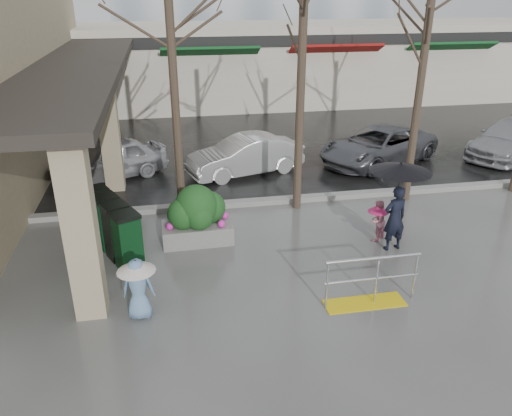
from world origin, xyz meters
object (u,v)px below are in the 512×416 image
object	(u,v)px
woman	(398,194)
tree_midwest	(304,8)
car_b	(245,156)
car_c	(378,145)
child_blue	(138,283)
handrail	(369,287)
tree_mideast	(428,23)
child_pink	(378,218)
car_d	(509,139)
car_a	(109,159)
news_boxes	(112,226)
planter	(197,215)
tree_west	(169,16)

from	to	relation	value
woman	tree_midwest	bearing A→B (deg)	-69.92
car_b	car_c	distance (m)	4.77
child_blue	handrail	bearing A→B (deg)	-178.86
tree_mideast	child_blue	world-z (taller)	tree_mideast
child_pink	car_d	size ratio (longest dim) A/B	0.24
child_blue	car_a	xyz separation A→B (m)	(-1.14, 7.83, -0.09)
child_blue	car_c	bearing A→B (deg)	-129.95
child_pink	news_boxes	world-z (taller)	news_boxes
tree_mideast	car_d	size ratio (longest dim) A/B	1.50
child_pink	car_c	bearing A→B (deg)	-147.19
news_boxes	car_d	xyz separation A→B (m)	(13.69, 4.91, -0.03)
handrail	woman	distance (m)	2.67
planter	car_c	xyz separation A→B (m)	(6.70, 4.84, -0.07)
handrail	car_a	bearing A→B (deg)	123.80
child_blue	car_b	size ratio (longest dim) A/B	0.32
car_b	car_d	xyz separation A→B (m)	(9.80, 0.17, 0.00)
car_c	planter	bearing A→B (deg)	-81.08
tree_west	woman	distance (m)	6.64
news_boxes	car_a	size ratio (longest dim) A/B	0.64
tree_mideast	woman	distance (m)	4.76
handrail	car_a	size ratio (longest dim) A/B	0.51
handrail	tree_mideast	distance (m)	7.28
tree_west	tree_midwest	distance (m)	3.20
car_a	car_c	size ratio (longest dim) A/B	0.82
tree_mideast	handrail	bearing A→B (deg)	-123.19
tree_west	car_a	xyz separation A→B (m)	(-2.14, 3.41, -4.45)
woman	car_c	world-z (taller)	woman
car_d	child_blue	bearing A→B (deg)	-93.92
tree_mideast	car_c	bearing A→B (deg)	81.30
tree_west	child_pink	size ratio (longest dim) A/B	6.60
woman	child_blue	distance (m)	6.04
handrail	planter	xyz separation A→B (m)	(-3.06, 3.24, 0.32)
handrail	tree_mideast	world-z (taller)	tree_mideast
child_pink	planter	xyz separation A→B (m)	(-4.30, 0.72, 0.12)
child_blue	news_boxes	distance (m)	2.77
tree_mideast	tree_midwest	bearing A→B (deg)	180.00
news_boxes	car_c	bearing A→B (deg)	5.12
car_a	car_c	distance (m)	9.14
child_blue	car_c	distance (m)	11.10
car_b	car_c	xyz separation A→B (m)	(4.77, 0.27, 0.00)
woman	tree_west	bearing A→B (deg)	-39.69
child_pink	car_a	size ratio (longest dim) A/B	0.28
tree_midwest	child_blue	world-z (taller)	tree_midwest
child_pink	news_boxes	size ratio (longest dim) A/B	0.44
tree_midwest	car_d	distance (m)	10.46
tree_mideast	child_blue	xyz separation A→B (m)	(-7.50, -4.42, -4.14)
car_b	tree_west	bearing A→B (deg)	-53.10
tree_mideast	car_a	world-z (taller)	tree_mideast
tree_mideast	child_pink	size ratio (longest dim) A/B	6.31
handrail	car_d	world-z (taller)	car_d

